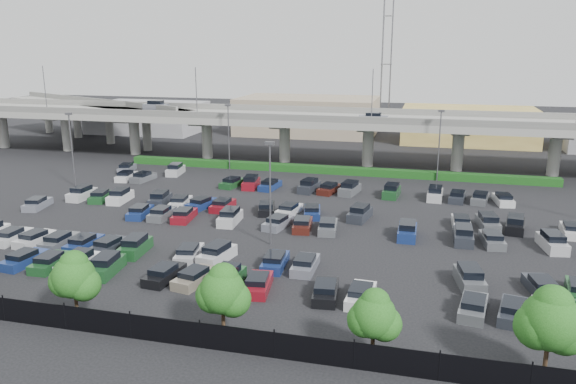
% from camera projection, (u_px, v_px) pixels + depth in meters
% --- Properties ---
extents(ground, '(280.00, 280.00, 0.00)m').
position_uv_depth(ground, '(290.00, 221.00, 63.05)').
color(ground, black).
extents(overpass, '(150.00, 13.00, 15.80)m').
position_uv_depth(overpass, '(337.00, 122.00, 91.32)').
color(overpass, gray).
rests_on(overpass, ground).
extents(on_ramp, '(50.93, 30.13, 8.80)m').
position_uv_depth(on_ramp, '(94.00, 108.00, 114.13)').
color(on_ramp, gray).
rests_on(on_ramp, ground).
extents(hedge, '(66.00, 1.60, 1.10)m').
position_uv_depth(hedge, '(330.00, 170.00, 86.35)').
color(hedge, '#133F12').
rests_on(hedge, ground).
extents(fence, '(70.00, 0.10, 2.00)m').
position_uv_depth(fence, '(185.00, 333.00, 36.58)').
color(fence, black).
rests_on(fence, ground).
extents(tree_row, '(65.07, 3.66, 5.94)m').
position_uv_depth(tree_row, '(203.00, 288.00, 37.12)').
color(tree_row, '#332316').
rests_on(tree_row, ground).
extents(parked_cars, '(62.99, 41.69, 1.67)m').
position_uv_depth(parked_cars, '(271.00, 225.00, 59.45)').
color(parked_cars, maroon).
rests_on(parked_cars, ground).
extents(light_poles, '(66.90, 48.38, 10.30)m').
position_uv_depth(light_poles, '(260.00, 161.00, 64.33)').
color(light_poles, '#535258').
rests_on(light_poles, ground).
extents(distant_buildings, '(138.00, 24.00, 9.00)m').
position_uv_depth(distant_buildings, '(420.00, 121.00, 117.09)').
color(distant_buildings, gray).
rests_on(distant_buildings, ground).
extents(comm_tower, '(2.40, 2.40, 30.00)m').
position_uv_depth(comm_tower, '(386.00, 61.00, 127.52)').
color(comm_tower, '#535258').
rests_on(comm_tower, ground).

